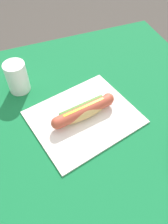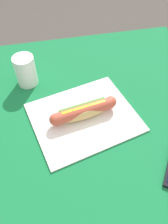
{
  "view_description": "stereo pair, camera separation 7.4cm",
  "coord_description": "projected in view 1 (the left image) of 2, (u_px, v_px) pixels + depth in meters",
  "views": [
    {
      "loc": [
        -0.15,
        -0.46,
        1.34
      ],
      "look_at": [
        0.02,
        -0.02,
        0.77
      ],
      "focal_mm": 36.75,
      "sensor_mm": 36.0,
      "label": 1
    },
    {
      "loc": [
        -0.08,
        -0.48,
        1.34
      ],
      "look_at": [
        0.02,
        -0.02,
        0.77
      ],
      "focal_mm": 36.75,
      "sensor_mm": 36.0,
      "label": 2
    }
  ],
  "objects": [
    {
      "name": "paper_wrapper",
      "position": [
        84.0,
        117.0,
        0.76
      ],
      "size": [
        0.39,
        0.34,
        0.01
      ],
      "primitive_type": "cube",
      "rotation": [
        0.0,
        0.0,
        0.23
      ],
      "color": "silver",
      "rests_on": "dining_table"
    },
    {
      "name": "ground_plane",
      "position": [
        80.0,
        194.0,
        1.34
      ],
      "size": [
        6.0,
        6.0,
        0.0
      ],
      "primitive_type": "plane",
      "color": "#47423D",
      "rests_on": "ground"
    },
    {
      "name": "dining_table",
      "position": [
        78.0,
        137.0,
        0.87
      ],
      "size": [
        1.05,
        0.9,
        0.74
      ],
      "color": "brown",
      "rests_on": "ground"
    },
    {
      "name": "hot_dog",
      "position": [
        84.0,
        111.0,
        0.73
      ],
      "size": [
        0.23,
        0.08,
        0.05
      ],
      "color": "#DBB26B",
      "rests_on": "paper_wrapper"
    },
    {
      "name": "drinking_cup",
      "position": [
        17.0,
        77.0,
        0.8
      ],
      "size": [
        0.07,
        0.07,
        0.11
      ],
      "primitive_type": "cylinder",
      "color": "white",
      "rests_on": "dining_table"
    }
  ]
}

